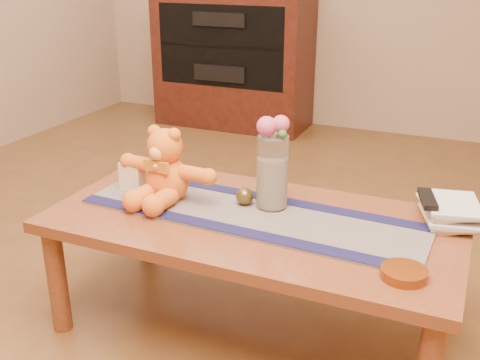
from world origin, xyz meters
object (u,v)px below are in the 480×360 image
at_px(bronze_ball, 245,196).
at_px(tv_remote, 428,199).
at_px(glass_vase, 272,172).
at_px(book_bottom, 424,218).
at_px(pillar_candle, 135,175).
at_px(teddy_bear, 167,165).
at_px(amber_dish, 404,273).

xyz_separation_m(bronze_ball, tv_remote, (0.61, 0.13, 0.05)).
bearing_deg(bronze_ball, glass_vase, 13.57).
xyz_separation_m(glass_vase, tv_remote, (0.51, 0.10, -0.05)).
relative_size(bronze_ball, book_bottom, 0.28).
relative_size(pillar_candle, glass_vase, 0.41).
bearing_deg(teddy_bear, glass_vase, 15.76).
bearing_deg(pillar_candle, bronze_ball, 3.14).
xyz_separation_m(teddy_bear, tv_remote, (0.89, 0.18, -0.05)).
height_order(glass_vase, bronze_ball, glass_vase).
xyz_separation_m(teddy_bear, book_bottom, (0.89, 0.19, -0.13)).
height_order(pillar_candle, amber_dish, pillar_candle).
distance_m(pillar_candle, amber_dish, 1.07).
distance_m(tv_remote, amber_dish, 0.40).
distance_m(book_bottom, tv_remote, 0.08).
bearing_deg(amber_dish, bronze_ball, 155.96).
xyz_separation_m(tv_remote, amber_dish, (-0.01, -0.39, -0.07)).
bearing_deg(tv_remote, bronze_ball, 176.53).
xyz_separation_m(glass_vase, book_bottom, (0.51, 0.11, -0.13)).
bearing_deg(pillar_candle, tv_remote, 8.19).
bearing_deg(pillar_candle, teddy_bear, -11.14).
bearing_deg(teddy_bear, amber_dish, -9.48).
xyz_separation_m(glass_vase, amber_dish, (0.50, -0.29, -0.12)).
relative_size(glass_vase, bronze_ball, 4.15).
distance_m(glass_vase, book_bottom, 0.54).
bearing_deg(teddy_bear, pillar_candle, 172.86).
bearing_deg(teddy_bear, bronze_ball, 15.15).
distance_m(bronze_ball, tv_remote, 0.62).
distance_m(book_bottom, amber_dish, 0.40).
distance_m(glass_vase, bronze_ball, 0.14).
xyz_separation_m(pillar_candle, glass_vase, (0.54, 0.05, 0.08)).
bearing_deg(book_bottom, teddy_bear, 173.95).
relative_size(teddy_bear, pillar_candle, 3.51).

